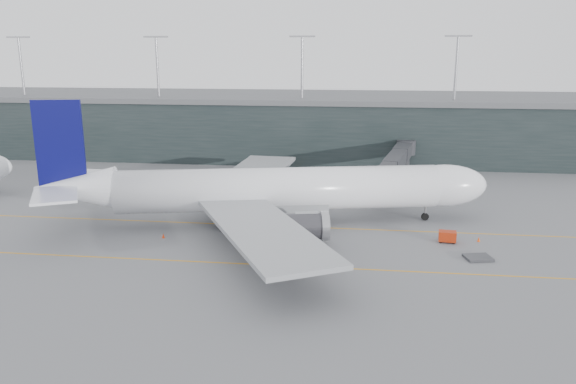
# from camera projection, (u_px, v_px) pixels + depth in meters

# --- Properties ---
(ground) EXTENTS (320.00, 320.00, 0.00)m
(ground) POSITION_uv_depth(u_px,v_px,m) (241.00, 217.00, 90.67)
(ground) COLOR slate
(ground) RESTS_ON ground
(taxiline_a) EXTENTS (160.00, 0.25, 0.02)m
(taxiline_a) POSITION_uv_depth(u_px,v_px,m) (236.00, 224.00, 86.82)
(taxiline_a) COLOR orange
(taxiline_a) RESTS_ON ground
(taxiline_b) EXTENTS (160.00, 0.25, 0.02)m
(taxiline_b) POSITION_uv_depth(u_px,v_px,m) (210.00, 262.00, 71.43)
(taxiline_b) COLOR orange
(taxiline_b) RESTS_ON ground
(taxiline_lead_main) EXTENTS (0.25, 60.00, 0.02)m
(taxiline_lead_main) POSITION_uv_depth(u_px,v_px,m) (287.00, 188.00, 109.31)
(taxiline_lead_main) COLOR orange
(taxiline_lead_main) RESTS_ON ground
(terminal) EXTENTS (240.00, 36.00, 29.00)m
(terminal) POSITION_uv_depth(u_px,v_px,m) (286.00, 124.00, 144.57)
(terminal) COLOR black
(terminal) RESTS_ON ground
(main_aircraft) EXTENTS (68.70, 63.57, 19.39)m
(main_aircraft) POSITION_uv_depth(u_px,v_px,m) (275.00, 190.00, 85.70)
(main_aircraft) COLOR white
(main_aircraft) RESTS_ON ground
(jet_bridge) EXTENTS (12.19, 44.59, 6.84)m
(jet_bridge) POSITION_uv_depth(u_px,v_px,m) (390.00, 161.00, 110.11)
(jet_bridge) COLOR #2A2B2F
(jet_bridge) RESTS_ON ground
(gse_cart) EXTENTS (2.53, 1.77, 1.62)m
(gse_cart) POSITION_uv_depth(u_px,v_px,m) (447.00, 236.00, 78.59)
(gse_cart) COLOR #A3260B
(gse_cart) RESTS_ON ground
(baggage_dolly) EXTENTS (3.81, 3.32, 0.33)m
(baggage_dolly) POSITION_uv_depth(u_px,v_px,m) (478.00, 258.00, 72.48)
(baggage_dolly) COLOR #323236
(baggage_dolly) RESTS_ON ground
(uld_a) EXTENTS (2.44, 2.23, 1.80)m
(uld_a) POSITION_uv_depth(u_px,v_px,m) (228.00, 196.00, 99.64)
(uld_a) COLOR #36363B
(uld_a) RESTS_ON ground
(uld_b) EXTENTS (2.29, 2.03, 1.76)m
(uld_b) POSITION_uv_depth(u_px,v_px,m) (234.00, 195.00, 100.97)
(uld_b) COLOR #36363B
(uld_b) RESTS_ON ground
(uld_c) EXTENTS (2.26, 1.87, 1.95)m
(uld_c) POSITION_uv_depth(u_px,v_px,m) (252.00, 196.00, 99.59)
(uld_c) COLOR #36363B
(uld_c) RESTS_ON ground
(cone_nose) EXTENTS (0.44, 0.44, 0.70)m
(cone_nose) POSITION_uv_depth(u_px,v_px,m) (479.00, 239.00, 79.03)
(cone_nose) COLOR #F04A0D
(cone_nose) RESTS_ON ground
(cone_wing_stbd) EXTENTS (0.49, 0.49, 0.78)m
(cone_wing_stbd) POSITION_uv_depth(u_px,v_px,m) (274.00, 264.00, 69.66)
(cone_wing_stbd) COLOR #D8640C
(cone_wing_stbd) RESTS_ON ground
(cone_wing_port) EXTENTS (0.39, 0.39, 0.62)m
(cone_wing_port) POSITION_uv_depth(u_px,v_px,m) (305.00, 201.00, 99.03)
(cone_wing_port) COLOR #DA3D0C
(cone_wing_port) RESTS_ON ground
(cone_tail) EXTENTS (0.43, 0.43, 0.69)m
(cone_tail) POSITION_uv_depth(u_px,v_px,m) (163.00, 236.00, 80.54)
(cone_tail) COLOR #E9390C
(cone_tail) RESTS_ON ground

